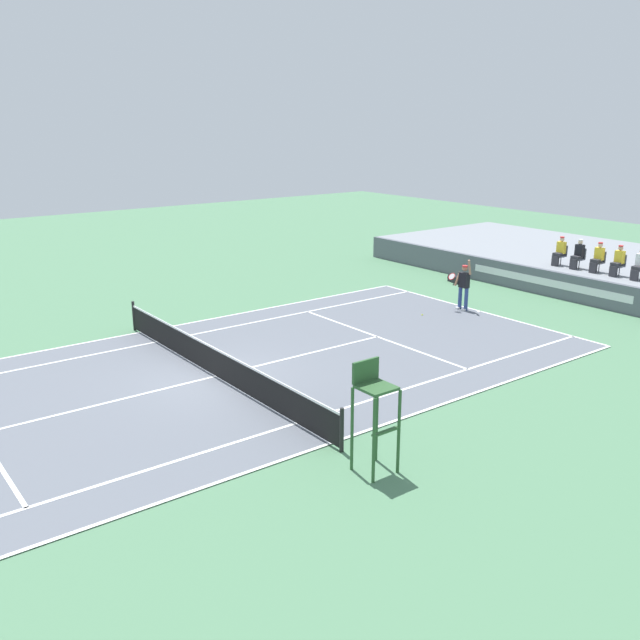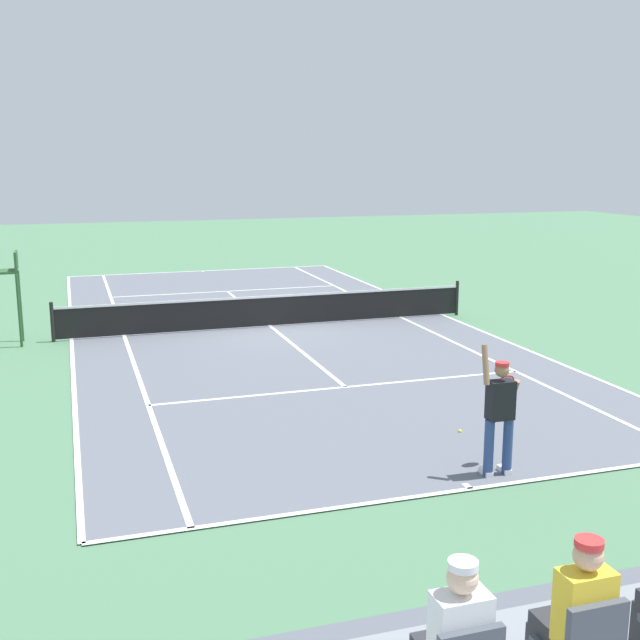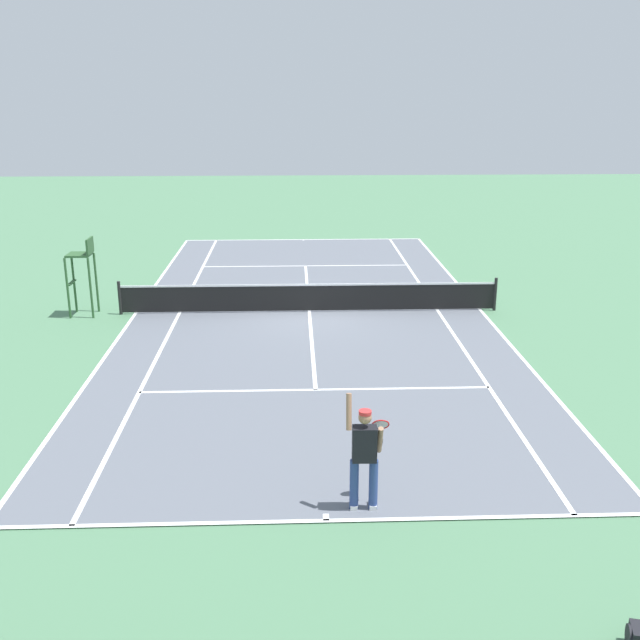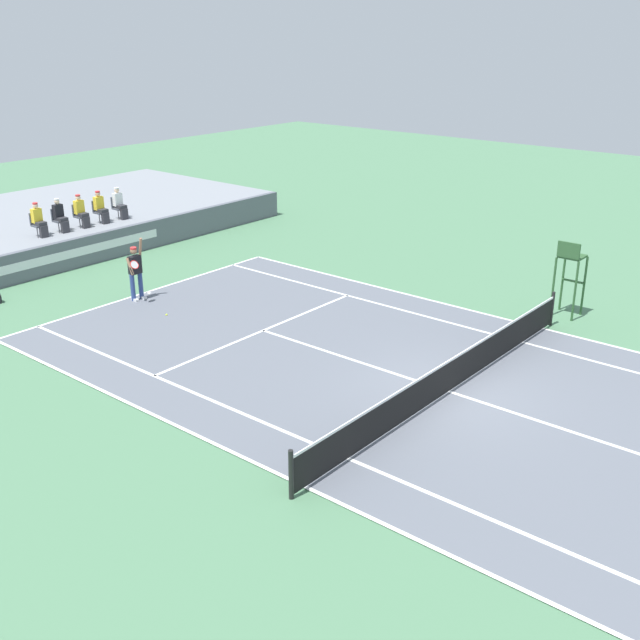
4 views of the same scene
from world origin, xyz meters
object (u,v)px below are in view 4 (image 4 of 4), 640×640
object	(u,v)px
spectator_seated_0	(38,220)
spectator_seated_3	(100,208)
spectator_seated_4	(119,204)
tennis_player	(136,271)
umpire_chair	(570,268)
spectator_seated_2	(81,212)
spectator_seated_1	(60,216)
tennis_ball	(167,315)

from	to	relation	value
spectator_seated_0	spectator_seated_3	bearing A→B (deg)	0.00
spectator_seated_4	tennis_player	bearing A→B (deg)	-123.02
umpire_chair	spectator_seated_4	bearing A→B (deg)	102.12
spectator_seated_2	spectator_seated_3	world-z (taller)	same
spectator_seated_3	tennis_player	distance (m)	6.72
spectator_seated_1	spectator_seated_2	bearing A→B (deg)	0.00
spectator_seated_3	spectator_seated_4	bearing A→B (deg)	0.00
tennis_player	umpire_chair	world-z (taller)	umpire_chair
spectator_seated_1	spectator_seated_3	size ratio (longest dim) A/B	1.00
spectator_seated_0	tennis_ball	distance (m)	8.06
spectator_seated_2	spectator_seated_3	size ratio (longest dim) A/B	1.00
spectator_seated_0	tennis_player	size ratio (longest dim) A/B	0.61
spectator_seated_3	spectator_seated_4	world-z (taller)	same
spectator_seated_2	tennis_player	world-z (taller)	spectator_seated_2
tennis_player	tennis_ball	world-z (taller)	tennis_player
spectator_seated_2	spectator_seated_1	bearing A→B (deg)	180.00
spectator_seated_2	spectator_seated_3	bearing A→B (deg)	0.00
spectator_seated_4	tennis_ball	bearing A→B (deg)	-118.35
spectator_seated_4	umpire_chair	size ratio (longest dim) A/B	0.52
tennis_player	spectator_seated_3	bearing A→B (deg)	63.54
spectator_seated_4	umpire_chair	world-z (taller)	umpire_chair
umpire_chair	tennis_ball	bearing A→B (deg)	129.70
spectator_seated_0	spectator_seated_3	size ratio (longest dim) A/B	1.00
spectator_seated_4	spectator_seated_2	bearing A→B (deg)	180.00
spectator_seated_0	tennis_ball	size ratio (longest dim) A/B	18.60
spectator_seated_1	umpire_chair	world-z (taller)	umpire_chair
umpire_chair	spectator_seated_3	bearing A→B (deg)	104.93
spectator_seated_3	tennis_ball	xyz separation A→B (m)	(-3.33, -7.86, -1.69)
spectator_seated_1	tennis_player	bearing A→B (deg)	-100.80
tennis_player	tennis_ball	distance (m)	2.14
spectator_seated_1	umpire_chair	xyz separation A→B (m)	(6.50, -17.50, -0.17)
tennis_player	spectator_seated_2	bearing A→B (deg)	70.90
spectator_seated_0	umpire_chair	size ratio (longest dim) A/B	0.52
spectator_seated_2	spectator_seated_3	xyz separation A→B (m)	(0.91, 0.00, 0.00)
spectator_seated_0	spectator_seated_4	world-z (taller)	same
spectator_seated_4	tennis_player	size ratio (longest dim) A/B	0.61
tennis_ball	umpire_chair	distance (m)	12.62
tennis_player	umpire_chair	size ratio (longest dim) A/B	0.85
spectator_seated_3	tennis_player	xyz separation A→B (m)	(-2.98, -5.98, -0.73)
spectator_seated_1	spectator_seated_2	xyz separation A→B (m)	(0.93, 0.00, 0.00)
spectator_seated_4	umpire_chair	distance (m)	17.90
tennis_player	tennis_ball	size ratio (longest dim) A/B	30.63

